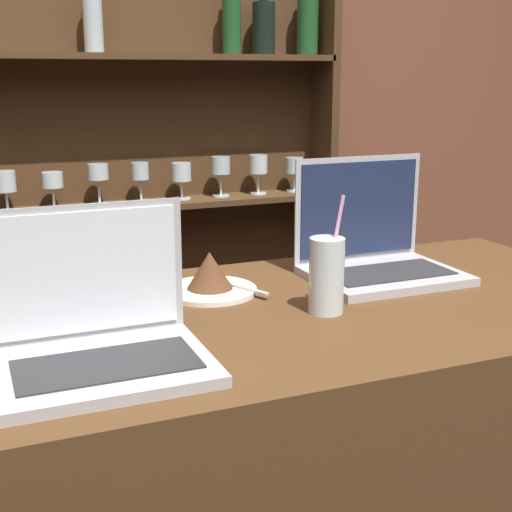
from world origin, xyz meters
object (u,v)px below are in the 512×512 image
water_glass (327,275)px  laptop_far (375,250)px  laptop_near (99,333)px  cake_plate (210,277)px

water_glass → laptop_far: bearing=40.5°
laptop_near → cake_plate: bearing=45.7°
laptop_far → cake_plate: (-0.38, 0.01, -0.02)m
laptop_near → water_glass: laptop_near is taller
laptop_near → water_glass: bearing=11.0°
laptop_far → water_glass: (-0.22, -0.19, 0.02)m
laptop_near → laptop_far: laptop_far is taller
laptop_near → cake_plate: (0.27, 0.28, -0.02)m
laptop_far → cake_plate: size_ratio=1.66×
cake_plate → laptop_near: bearing=-134.3°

